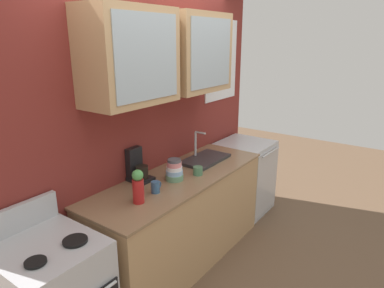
{
  "coord_description": "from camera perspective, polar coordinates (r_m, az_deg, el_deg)",
  "views": [
    {
      "loc": [
        -2.28,
        -1.76,
        2.08
      ],
      "look_at": [
        0.18,
        0.0,
        1.14
      ],
      "focal_mm": 32.02,
      "sensor_mm": 36.0,
      "label": 1
    }
  ],
  "objects": [
    {
      "name": "cup_near_bowls",
      "position": [
        2.8,
        -6.08,
        -7.13
      ],
      "size": [
        0.11,
        0.07,
        0.1
      ],
      "color": "#38608C",
      "rests_on": "counter"
    },
    {
      "name": "cup_near_sink",
      "position": [
        3.13,
        1.0,
        -4.46
      ],
      "size": [
        0.12,
        0.09,
        0.08
      ],
      "color": "#4C7F59",
      "rests_on": "counter"
    },
    {
      "name": "vase",
      "position": [
        2.62,
        -8.97,
        -6.97
      ],
      "size": [
        0.09,
        0.09,
        0.27
      ],
      "color": "#B21E1E",
      "rests_on": "counter"
    },
    {
      "name": "ground_plane",
      "position": [
        3.55,
        -1.77,
        -18.58
      ],
      "size": [
        10.0,
        10.0,
        0.0
      ],
      "primitive_type": "plane",
      "color": "brown"
    },
    {
      "name": "back_wall_unit",
      "position": [
        3.14,
        -6.37,
        6.48
      ],
      "size": [
        3.4,
        0.47,
        2.58
      ],
      "color": "maroon",
      "rests_on": "ground_plane"
    },
    {
      "name": "coffee_maker",
      "position": [
        3.04,
        -9.03,
        -4.02
      ],
      "size": [
        0.17,
        0.2,
        0.29
      ],
      "color": "black",
      "rests_on": "counter"
    },
    {
      "name": "sink_faucet",
      "position": [
        3.5,
        2.15,
        -2.43
      ],
      "size": [
        0.53,
        0.3,
        0.3
      ],
      "color": "#2D2D30",
      "rests_on": "counter"
    },
    {
      "name": "dishwasher",
      "position": [
        4.3,
        8.68,
        -5.38
      ],
      "size": [
        0.6,
        0.64,
        0.88
      ],
      "color": "silver",
      "rests_on": "ground_plane"
    },
    {
      "name": "counter",
      "position": [
        3.32,
        -1.85,
        -12.38
      ],
      "size": [
        1.97,
        0.66,
        0.88
      ],
      "color": "tan",
      "rests_on": "ground_plane"
    },
    {
      "name": "bowl_stack",
      "position": [
        3.01,
        -2.96,
        -4.41
      ],
      "size": [
        0.16,
        0.16,
        0.19
      ],
      "color": "#669972",
      "rests_on": "counter"
    }
  ]
}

